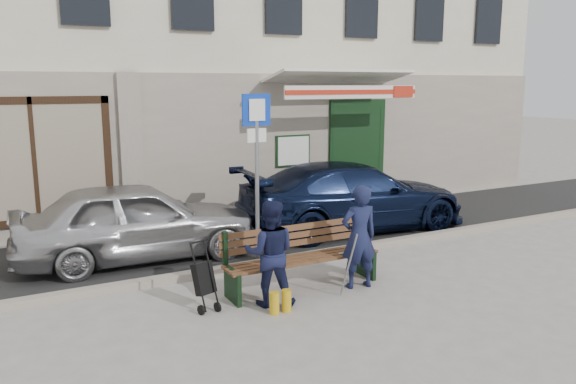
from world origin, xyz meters
TOP-DOWN VIEW (x-y plane):
  - ground at (0.00, 0.00)m, footprint 80.00×80.00m
  - asphalt_lane at (0.00, 3.10)m, footprint 60.00×3.20m
  - curb at (0.00, 1.50)m, footprint 60.00×0.18m
  - building at (0.01, 8.45)m, footprint 20.00×8.27m
  - car_silver at (-1.80, 2.88)m, footprint 4.10×1.79m
  - car_navy at (2.62, 2.86)m, footprint 4.98×2.37m
  - parking_sign at (0.01, 1.91)m, footprint 0.52×0.09m
  - bench at (-0.03, 0.36)m, footprint 2.40×1.17m
  - man at (0.77, 0.01)m, footprint 0.61×0.44m
  - woman at (-0.68, 0.02)m, footprint 0.88×0.81m
  - stroller at (-1.53, 0.29)m, footprint 0.33×0.42m

SIDE VIEW (x-z plane):
  - ground at x=0.00m, z-range 0.00..0.00m
  - asphalt_lane at x=0.00m, z-range 0.00..0.01m
  - curb at x=0.00m, z-range 0.00..0.12m
  - stroller at x=-1.53m, z-range -0.05..0.87m
  - bench at x=-0.03m, z-range -0.03..0.95m
  - car_silver at x=-1.80m, z-range 0.00..1.38m
  - car_navy at x=2.62m, z-range 0.00..1.40m
  - woman at x=-0.68m, z-range 0.00..1.46m
  - man at x=0.77m, z-range 0.00..1.54m
  - parking_sign at x=0.01m, z-range 0.49..3.31m
  - building at x=0.01m, z-range -0.03..9.97m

